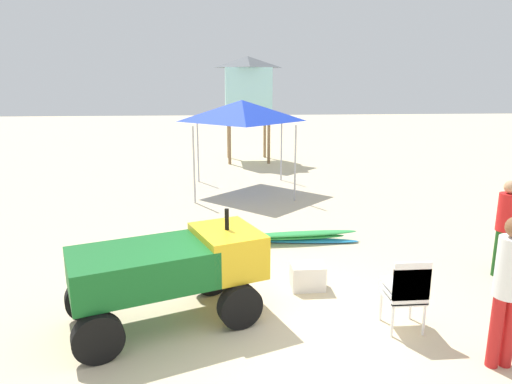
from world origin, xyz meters
The scene contains 9 objects.
ground centered at (0.00, 0.00, 0.00)m, with size 80.00×80.00×0.00m, color beige.
utility_cart centered at (-1.34, 0.31, 0.78)m, with size 2.81×2.05×1.50m.
stacked_plastic_chairs centered at (1.71, -0.23, 0.60)m, with size 0.48×0.48×1.02m.
surfboard_pile centered at (0.87, 3.26, 0.12)m, with size 2.51×0.60×0.24m.
lifeguard_near_left centered at (4.05, 1.38, 0.94)m, with size 0.32×0.32×1.65m.
lifeguard_near_right centered at (2.50, -1.05, 1.04)m, with size 0.32×0.32×1.80m.
popup_canopy centered at (0.04, 7.99, 2.38)m, with size 2.78×2.78×2.69m.
lifeguard_tower centered at (0.57, 13.33, 3.08)m, with size 1.98×1.98×4.20m.
cooler_box centered at (0.69, 1.15, 0.20)m, with size 0.52×0.39×0.40m, color white.
Camera 1 is at (-0.69, -5.47, 3.20)m, focal length 32.07 mm.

